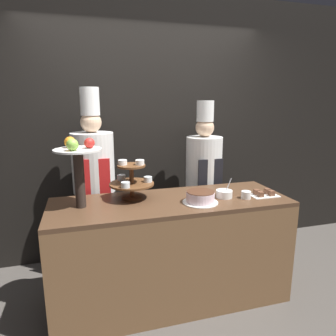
% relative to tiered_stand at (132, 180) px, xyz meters
% --- Properties ---
extents(ground_plane, '(14.00, 14.00, 0.00)m').
position_rel_tiered_stand_xyz_m(ground_plane, '(0.30, -0.47, -1.07)').
color(ground_plane, '#47423D').
extents(wall_back, '(10.00, 0.06, 2.80)m').
position_rel_tiered_stand_xyz_m(wall_back, '(0.30, 0.84, 0.33)').
color(wall_back, black).
rests_on(wall_back, ground_plane).
extents(buffet_counter, '(1.96, 0.68, 0.91)m').
position_rel_tiered_stand_xyz_m(buffet_counter, '(0.30, -0.13, -0.62)').
color(buffet_counter, brown).
rests_on(buffet_counter, ground_plane).
extents(tiered_stand, '(0.37, 0.37, 0.33)m').
position_rel_tiered_stand_xyz_m(tiered_stand, '(0.00, 0.00, 0.00)').
color(tiered_stand, brown).
rests_on(tiered_stand, buffet_counter).
extents(fruit_pedestal, '(0.35, 0.35, 0.54)m').
position_rel_tiered_stand_xyz_m(fruit_pedestal, '(-0.41, -0.10, 0.20)').
color(fruit_pedestal, '#2D231E').
rests_on(fruit_pedestal, buffet_counter).
extents(cake_round, '(0.28, 0.28, 0.10)m').
position_rel_tiered_stand_xyz_m(cake_round, '(0.51, -0.25, -0.12)').
color(cake_round, white).
rests_on(cake_round, buffet_counter).
extents(cup_white, '(0.08, 0.08, 0.06)m').
position_rel_tiered_stand_xyz_m(cup_white, '(0.92, -0.26, -0.13)').
color(cup_white, white).
rests_on(cup_white, buffet_counter).
extents(cake_square_tray, '(0.24, 0.16, 0.05)m').
position_rel_tiered_stand_xyz_m(cake_square_tray, '(1.11, -0.23, -0.15)').
color(cake_square_tray, white).
rests_on(cake_square_tray, buffet_counter).
extents(serving_bowl_near, '(0.14, 0.14, 0.16)m').
position_rel_tiered_stand_xyz_m(serving_bowl_near, '(0.76, -0.18, -0.13)').
color(serving_bowl_near, white).
rests_on(serving_bowl_near, buffet_counter).
extents(chef_left, '(0.39, 0.39, 1.83)m').
position_rel_tiered_stand_xyz_m(chef_left, '(-0.29, 0.46, -0.09)').
color(chef_left, black).
rests_on(chef_left, ground_plane).
extents(chef_center_left, '(0.37, 0.37, 1.71)m').
position_rel_tiered_stand_xyz_m(chef_center_left, '(0.83, 0.46, -0.14)').
color(chef_center_left, '#38332D').
rests_on(chef_center_left, ground_plane).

